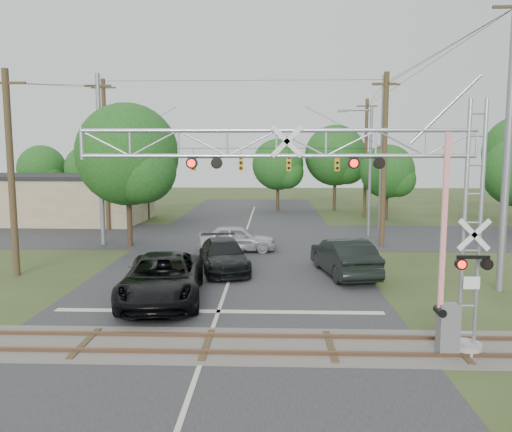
{
  "coord_description": "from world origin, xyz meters",
  "views": [
    {
      "loc": [
        2.11,
        -13.46,
        6.16
      ],
      "look_at": [
        1.42,
        7.5,
        3.58
      ],
      "focal_mm": 35.0,
      "sensor_mm": 36.0,
      "label": 1
    }
  ],
  "objects_px": {
    "traffic_signal_span": "(255,161)",
    "sedan_silver": "(238,238)",
    "pickup_black": "(162,278)",
    "commercial_building": "(45,198)",
    "crossing_gantry": "(353,198)",
    "streetlight": "(368,165)",
    "car_dark": "(224,255)"
  },
  "relations": [
    {
      "from": "crossing_gantry",
      "to": "pickup_black",
      "type": "relative_size",
      "value": 1.78
    },
    {
      "from": "sedan_silver",
      "to": "streetlight",
      "type": "height_order",
      "value": "streetlight"
    },
    {
      "from": "sedan_silver",
      "to": "commercial_building",
      "type": "height_order",
      "value": "commercial_building"
    },
    {
      "from": "car_dark",
      "to": "commercial_building",
      "type": "height_order",
      "value": "commercial_building"
    },
    {
      "from": "sedan_silver",
      "to": "traffic_signal_span",
      "type": "bearing_deg",
      "value": -29.17
    },
    {
      "from": "crossing_gantry",
      "to": "sedan_silver",
      "type": "distance_m",
      "value": 17.48
    },
    {
      "from": "pickup_black",
      "to": "sedan_silver",
      "type": "xyz_separation_m",
      "value": [
        2.4,
        11.06,
        -0.13
      ]
    },
    {
      "from": "sedan_silver",
      "to": "streetlight",
      "type": "bearing_deg",
      "value": -58.29
    },
    {
      "from": "traffic_signal_span",
      "to": "pickup_black",
      "type": "bearing_deg",
      "value": -104.8
    },
    {
      "from": "pickup_black",
      "to": "streetlight",
      "type": "height_order",
      "value": "streetlight"
    },
    {
      "from": "traffic_signal_span",
      "to": "crossing_gantry",
      "type": "bearing_deg",
      "value": -78.88
    },
    {
      "from": "car_dark",
      "to": "streetlight",
      "type": "distance_m",
      "value": 15.74
    },
    {
      "from": "traffic_signal_span",
      "to": "pickup_black",
      "type": "distance_m",
      "value": 14.33
    },
    {
      "from": "crossing_gantry",
      "to": "traffic_signal_span",
      "type": "relative_size",
      "value": 0.64
    },
    {
      "from": "traffic_signal_span",
      "to": "pickup_black",
      "type": "xyz_separation_m",
      "value": [
        -3.45,
        -13.07,
        -4.76
      ]
    },
    {
      "from": "traffic_signal_span",
      "to": "commercial_building",
      "type": "distance_m",
      "value": 23.32
    },
    {
      "from": "pickup_black",
      "to": "crossing_gantry",
      "type": "bearing_deg",
      "value": -42.95
    },
    {
      "from": "streetlight",
      "to": "commercial_building",
      "type": "bearing_deg",
      "value": 164.8
    },
    {
      "from": "traffic_signal_span",
      "to": "sedan_silver",
      "type": "distance_m",
      "value": 5.39
    },
    {
      "from": "traffic_signal_span",
      "to": "sedan_silver",
      "type": "height_order",
      "value": "traffic_signal_span"
    },
    {
      "from": "crossing_gantry",
      "to": "traffic_signal_span",
      "type": "xyz_separation_m",
      "value": [
        -3.61,
        18.36,
        0.86
      ]
    },
    {
      "from": "traffic_signal_span",
      "to": "car_dark",
      "type": "relative_size",
      "value": 3.38
    },
    {
      "from": "commercial_building",
      "to": "crossing_gantry",
      "type": "bearing_deg",
      "value": -50.96
    },
    {
      "from": "sedan_silver",
      "to": "streetlight",
      "type": "relative_size",
      "value": 0.51
    },
    {
      "from": "crossing_gantry",
      "to": "sedan_silver",
      "type": "relative_size",
      "value": 2.53
    },
    {
      "from": "car_dark",
      "to": "streetlight",
      "type": "height_order",
      "value": "streetlight"
    },
    {
      "from": "traffic_signal_span",
      "to": "pickup_black",
      "type": "height_order",
      "value": "traffic_signal_span"
    },
    {
      "from": "traffic_signal_span",
      "to": "streetlight",
      "type": "bearing_deg",
      "value": 26.45
    },
    {
      "from": "pickup_black",
      "to": "car_dark",
      "type": "distance_m",
      "value": 5.99
    },
    {
      "from": "pickup_black",
      "to": "commercial_building",
      "type": "bearing_deg",
      "value": 117.34
    },
    {
      "from": "crossing_gantry",
      "to": "pickup_black",
      "type": "xyz_separation_m",
      "value": [
        -7.06,
        5.3,
        -3.9
      ]
    },
    {
      "from": "commercial_building",
      "to": "streetlight",
      "type": "bearing_deg",
      "value": -14.06
    }
  ]
}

